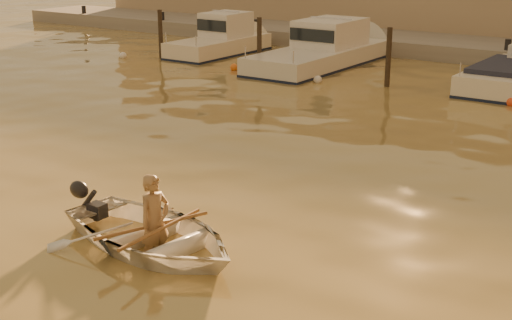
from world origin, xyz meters
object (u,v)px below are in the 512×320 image
Objects in this scene: person at (155,222)px; moored_boat_2 at (320,50)px; dinghy at (152,234)px; moored_boat_1 at (219,40)px; moored_boat_3 at (511,81)px.

person is 0.19× the size of moored_boat_2.
dinghy is 0.59× the size of moored_boat_1.
moored_boat_1 is 12.47m from moored_boat_3.
moored_boat_3 is (1.06, 16.57, -0.02)m from dinghy.
dinghy is at bearing -93.66° from moored_boat_3.
moored_boat_1 is at bearing 180.00° from moored_boat_3.
moored_boat_1 and moored_boat_2 have the same top height.
moored_boat_3 is at bearing 3.80° from person.
moored_boat_3 is (0.96, 16.59, -0.27)m from person.
dinghy is 0.42× the size of moored_boat_2.
moored_boat_2 reaches higher than dinghy.
moored_boat_2 is (-6.35, 16.57, 0.38)m from dinghy.
moored_boat_3 is (7.41, 0.00, -0.40)m from moored_boat_2.
moored_boat_1 is at bearing 41.64° from dinghy.
person is at bearing -93.32° from moored_boat_3.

